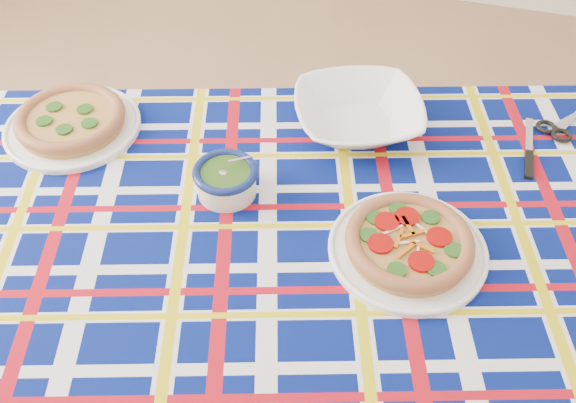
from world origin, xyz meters
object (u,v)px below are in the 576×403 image
(pesto_bowl, at_px, (226,178))
(serving_bowl, at_px, (358,114))
(main_focaccia_plate, at_px, (409,242))
(dining_table, at_px, (310,271))

(pesto_bowl, relative_size, serving_bowl, 0.46)
(main_focaccia_plate, distance_m, pesto_bowl, 0.38)
(dining_table, height_order, serving_bowl, serving_bowl)
(pesto_bowl, bearing_deg, serving_bowl, 53.56)
(dining_table, xyz_separation_m, serving_bowl, (0.01, 0.37, 0.11))
(main_focaccia_plate, xyz_separation_m, pesto_bowl, (-0.37, 0.05, 0.01))
(dining_table, bearing_deg, main_focaccia_plate, -6.02)
(dining_table, distance_m, serving_bowl, 0.38)
(main_focaccia_plate, bearing_deg, serving_bowl, 116.51)
(pesto_bowl, bearing_deg, main_focaccia_plate, -8.26)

